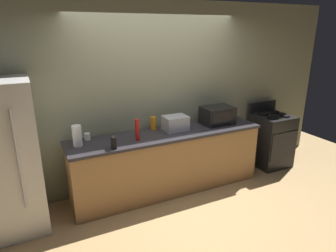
# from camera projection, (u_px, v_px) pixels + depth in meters

# --- Properties ---
(ground_plane) EXTENTS (8.00, 8.00, 0.00)m
(ground_plane) POSITION_uv_depth(u_px,v_px,m) (181.00, 202.00, 4.15)
(ground_plane) COLOR tan
(back_wall) EXTENTS (6.40, 0.10, 2.70)m
(back_wall) POSITION_uv_depth(u_px,v_px,m) (156.00, 96.00, 4.42)
(back_wall) COLOR gray
(back_wall) RESTS_ON ground_plane
(counter_run) EXTENTS (2.84, 0.64, 0.90)m
(counter_run) POSITION_uv_depth(u_px,v_px,m) (168.00, 161.00, 4.35)
(counter_run) COLOR #B27F4C
(counter_run) RESTS_ON ground_plane
(refrigerator) EXTENTS (0.72, 0.73, 1.80)m
(refrigerator) POSITION_uv_depth(u_px,v_px,m) (6.00, 159.00, 3.36)
(refrigerator) COLOR white
(refrigerator) RESTS_ON ground_plane
(stove_range) EXTENTS (0.60, 0.61, 1.08)m
(stove_range) POSITION_uv_depth(u_px,v_px,m) (271.00, 140.00, 5.19)
(stove_range) COLOR black
(stove_range) RESTS_ON ground_plane
(microwave) EXTENTS (0.48, 0.35, 0.27)m
(microwave) POSITION_uv_depth(u_px,v_px,m) (217.00, 115.00, 4.58)
(microwave) COLOR black
(microwave) RESTS_ON counter_run
(toaster_oven) EXTENTS (0.34, 0.26, 0.21)m
(toaster_oven) POSITION_uv_depth(u_px,v_px,m) (175.00, 123.00, 4.29)
(toaster_oven) COLOR #B7BABF
(toaster_oven) RESTS_ON counter_run
(paper_towel_roll) EXTENTS (0.12, 0.12, 0.27)m
(paper_towel_roll) POSITION_uv_depth(u_px,v_px,m) (77.00, 136.00, 3.70)
(paper_towel_roll) COLOR white
(paper_towel_roll) RESTS_ON counter_run
(cordless_phone) EXTENTS (0.06, 0.11, 0.15)m
(cordless_phone) POSITION_uv_depth(u_px,v_px,m) (114.00, 142.00, 3.65)
(cordless_phone) COLOR black
(cordless_phone) RESTS_ON counter_run
(bottle_hot_sauce) EXTENTS (0.06, 0.06, 0.29)m
(bottle_hot_sauce) POSITION_uv_depth(u_px,v_px,m) (137.00, 130.00, 3.89)
(bottle_hot_sauce) COLOR red
(bottle_hot_sauce) RESTS_ON counter_run
(bottle_dish_soap) EXTENTS (0.08, 0.08, 0.19)m
(bottle_dish_soap) POSITION_uv_depth(u_px,v_px,m) (153.00, 123.00, 4.33)
(bottle_dish_soap) COLOR orange
(bottle_dish_soap) RESTS_ON counter_run
(mug_white) EXTENTS (0.08, 0.08, 0.09)m
(mug_white) POSITION_uv_depth(u_px,v_px,m) (87.00, 137.00, 3.93)
(mug_white) COLOR white
(mug_white) RESTS_ON counter_run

